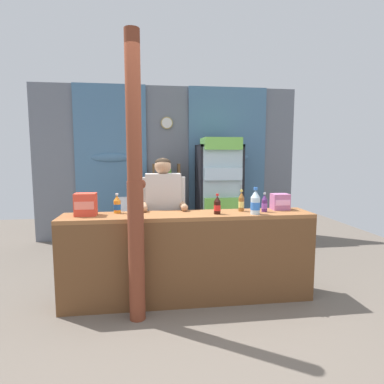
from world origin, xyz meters
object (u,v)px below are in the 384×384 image
Objects in this scene: timber_post at (135,187)px; soda_bottle_orange_soda at (117,205)px; snack_box_wafer at (280,202)px; shopkeeper at (163,206)px; snack_box_crackers at (86,204)px; plastic_lawn_chair at (132,220)px; soda_bottle_cola at (217,205)px; soda_bottle_grape_soda at (264,204)px; soda_bottle_iced_tea at (241,202)px; bottle_shelf_rack at (166,202)px; soda_bottle_water at (255,203)px; stall_counter at (190,251)px; drink_fridge at (219,186)px.

timber_post reaches higher than soda_bottle_orange_soda.
soda_bottle_orange_soda is at bearing 179.29° from snack_box_wafer.
snack_box_crackers is at bearing -154.57° from shopkeeper.
soda_bottle_cola is at bearing -63.42° from plastic_lawn_chair.
soda_bottle_grape_soda is (1.52, -1.93, 0.53)m from plastic_lawn_chair.
soda_bottle_orange_soda is at bearing -150.30° from shopkeeper.
plastic_lawn_chair is 0.57× the size of shopkeeper.
shopkeeper is (0.45, -1.51, 0.46)m from plastic_lawn_chair.
soda_bottle_iced_tea is at bearing 23.90° from soda_bottle_cola.
timber_post is 2.40m from plastic_lawn_chair.
bottle_shelf_rack reaches higher than soda_bottle_grape_soda.
soda_bottle_grape_soda is 0.54m from soda_bottle_cola.
soda_bottle_water is 1.23× the size of snack_box_crackers.
soda_bottle_orange_soda is at bearing -91.37° from plastic_lawn_chair.
shopkeeper reaches higher than soda_bottle_grape_soda.
plastic_lawn_chair is 4.62× the size of snack_box_wafer.
bottle_shelf_rack is at bearing 34.42° from plastic_lawn_chair.
snack_box_wafer reaches higher than stall_counter.
timber_post is at bearing -66.29° from soda_bottle_orange_soda.
snack_box_wafer is at bearing -62.47° from bottle_shelf_rack.
drink_fridge is (0.79, 2.19, 0.45)m from stall_counter.
timber_post is at bearing -163.79° from snack_box_wafer.
snack_box_crackers is (-1.72, 0.16, -0.01)m from soda_bottle_water.
soda_bottle_water is at bearing -92.79° from drink_fridge.
plastic_lawn_chair is (-0.59, -0.41, -0.23)m from bottle_shelf_rack.
stall_counter is 0.69m from shopkeeper.
soda_bottle_grape_soda is 1.12× the size of snack_box_wafer.
soda_bottle_iced_tea is at bearing -55.18° from plastic_lawn_chair.
soda_bottle_orange_soda is at bearing 113.71° from timber_post.
timber_post is 0.57m from soda_bottle_orange_soda.
snack_box_wafer is at bearing 2.04° from snack_box_crackers.
soda_bottle_grape_soda is at bearing -4.91° from soda_bottle_orange_soda.
soda_bottle_cola reaches higher than stall_counter.
shopkeeper is at bearing -94.12° from bottle_shelf_rack.
soda_bottle_iced_tea reaches higher than snack_box_wafer.
soda_bottle_cola is (1.04, -0.19, 0.00)m from soda_bottle_orange_soda.
plastic_lawn_chair is at bearing -173.36° from drink_fridge.
timber_post is 11.55× the size of snack_box_crackers.
bottle_shelf_rack is 2.53m from soda_bottle_grape_soda.
timber_post is 12.53× the size of soda_bottle_orange_soda.
shopkeeper is at bearing 25.43° from snack_box_crackers.
timber_post reaches higher than drink_fridge.
snack_box_crackers reaches higher than plastic_lawn_chair.
bottle_shelf_rack is 6.64× the size of soda_bottle_orange_soda.
stall_counter is at bearing -173.37° from soda_bottle_cola.
stall_counter is 1.16m from snack_box_crackers.
soda_bottle_orange_soda is (-1.57, 0.13, 0.00)m from soda_bottle_grape_soda.
timber_post is 1.73× the size of shopkeeper.
snack_box_crackers is at bearing 174.69° from soda_bottle_water.
drink_fridge is 0.97m from bottle_shelf_rack.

